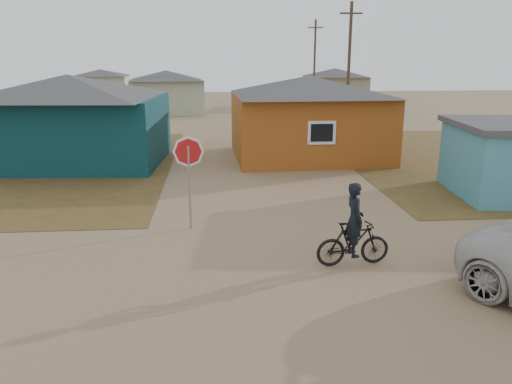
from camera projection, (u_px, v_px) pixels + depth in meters
ground at (312, 285)px, 10.78m from camera, size 120.00×120.00×0.00m
house_teal at (71, 118)px, 22.52m from camera, size 8.93×7.08×4.00m
house_yellow at (309, 116)px, 23.90m from camera, size 7.72×6.76×3.90m
house_pale_west at (167, 91)px, 42.48m from camera, size 7.04×6.15×3.60m
house_beige_east at (335, 86)px, 49.54m from camera, size 6.95×6.05×3.60m
house_pale_north at (101, 85)px, 53.39m from camera, size 6.28×5.81×3.40m
utility_pole_near at (349, 66)px, 31.35m from camera, size 1.40×0.20×8.00m
utility_pole_far at (315, 63)px, 46.81m from camera, size 1.40×0.20×8.00m
stop_sign at (189, 162)px, 13.86m from camera, size 0.83×0.35×2.67m
cyclist at (354, 236)px, 11.66m from camera, size 1.82×0.67×2.01m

